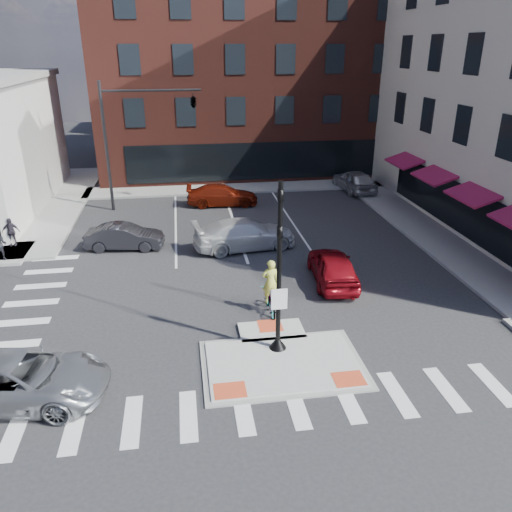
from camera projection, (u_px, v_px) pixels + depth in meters
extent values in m
plane|color=#28282B|center=(280.00, 357.00, 17.20)|extent=(120.00, 120.00, 0.00)
cube|color=gray|center=(283.00, 365.00, 16.73)|extent=(5.40, 3.60, 0.06)
cube|color=#A8A8A3|center=(283.00, 364.00, 16.72)|extent=(5.00, 3.20, 0.12)
cube|color=#A8A8A3|center=(271.00, 331.00, 18.63)|extent=(2.40, 1.40, 0.12)
cube|color=#D24625|center=(230.00, 390.00, 15.34)|extent=(1.00, 0.80, 0.01)
cube|color=#D24625|center=(349.00, 379.00, 15.87)|extent=(1.00, 0.80, 0.01)
cube|color=#D24625|center=(270.00, 326.00, 18.88)|extent=(0.90, 0.90, 0.01)
cube|color=gray|center=(64.00, 202.00, 33.85)|extent=(3.00, 20.00, 0.15)
cube|color=gray|center=(435.00, 237.00, 27.77)|extent=(3.00, 24.00, 0.15)
cube|color=gray|center=(262.00, 187.00, 37.61)|extent=(26.00, 3.00, 0.15)
cube|color=#58231B|center=(244.00, 75.00, 43.82)|extent=(24.00, 18.00, 15.00)
cube|color=black|center=(260.00, 161.00, 37.85)|extent=(20.00, 0.12, 2.80)
cube|color=black|center=(460.00, 208.00, 27.30)|extent=(0.12, 16.00, 2.60)
cube|color=#A61649|center=(452.00, 184.00, 26.68)|extent=(1.46, 3.00, 0.58)
cube|color=#A61649|center=(404.00, 161.00, 32.14)|extent=(1.46, 3.00, 0.58)
cube|color=slate|center=(168.00, 88.00, 62.02)|extent=(10.00, 12.00, 10.00)
cube|color=brown|center=(268.00, 77.00, 65.26)|extent=(12.00, 12.00, 12.00)
cone|color=black|center=(278.00, 342.00, 17.43)|extent=(0.60, 0.60, 0.45)
cylinder|color=black|center=(279.00, 268.00, 16.32)|extent=(0.16, 0.16, 5.80)
cube|color=white|center=(279.00, 299.00, 16.64)|extent=(0.55, 0.04, 0.75)
imported|color=black|center=(280.00, 206.00, 15.50)|extent=(0.18, 0.22, 1.10)
imported|color=black|center=(280.00, 242.00, 15.96)|extent=(0.18, 0.22, 1.10)
cylinder|color=black|center=(106.00, 148.00, 30.98)|extent=(0.20, 0.20, 8.00)
cylinder|color=black|center=(151.00, 90.00, 30.07)|extent=(6.00, 0.14, 0.14)
imported|color=black|center=(193.00, 100.00, 30.65)|extent=(0.48, 2.24, 0.90)
imported|color=#A2A5A9|center=(18.00, 379.00, 14.87)|extent=(5.66, 3.23, 1.49)
imported|color=maroon|center=(333.00, 267.00, 22.38)|extent=(2.17, 4.56, 1.50)
imported|color=silver|center=(245.00, 234.00, 26.15)|extent=(5.65, 2.97, 1.56)
imported|color=#232327|center=(124.00, 237.00, 26.10)|extent=(4.15, 1.86, 1.32)
imported|color=silver|center=(354.00, 181.00, 36.41)|extent=(2.35, 4.81, 1.58)
imported|color=maroon|center=(222.00, 195.00, 33.30)|extent=(4.80, 2.19, 1.36)
imported|color=#3F3F44|center=(270.00, 302.00, 19.89)|extent=(0.64, 1.82, 0.96)
imported|color=#D3DA4D|center=(270.00, 282.00, 19.54)|extent=(0.67, 0.44, 1.83)
imported|color=#2D2932|center=(11.00, 232.00, 26.10)|extent=(0.89, 0.38, 1.51)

